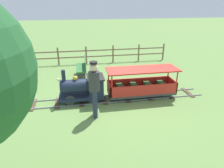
{
  "coord_description": "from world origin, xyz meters",
  "views": [
    {
      "loc": [
        -5.89,
        1.18,
        3.07
      ],
      "look_at": [
        0.0,
        0.13,
        0.55
      ],
      "focal_mm": 32.01,
      "sensor_mm": 36.0,
      "label": 1
    }
  ],
  "objects_px": {
    "conductor_person": "(94,85)",
    "park_bench": "(82,68)",
    "locomotive": "(84,88)",
    "passenger_car": "(142,85)"
  },
  "relations": [
    {
      "from": "passenger_car",
      "to": "park_bench",
      "type": "relative_size",
      "value": 1.79
    },
    {
      "from": "conductor_person",
      "to": "park_bench",
      "type": "height_order",
      "value": "conductor_person"
    },
    {
      "from": "park_bench",
      "to": "passenger_car",
      "type": "bearing_deg",
      "value": -140.41
    },
    {
      "from": "locomotive",
      "to": "passenger_car",
      "type": "distance_m",
      "value": 1.93
    },
    {
      "from": "locomotive",
      "to": "park_bench",
      "type": "relative_size",
      "value": 1.1
    },
    {
      "from": "passenger_car",
      "to": "conductor_person",
      "type": "bearing_deg",
      "value": 119.72
    },
    {
      "from": "locomotive",
      "to": "passenger_car",
      "type": "relative_size",
      "value": 0.61
    },
    {
      "from": "locomotive",
      "to": "conductor_person",
      "type": "relative_size",
      "value": 0.89
    },
    {
      "from": "locomotive",
      "to": "conductor_person",
      "type": "distance_m",
      "value": 1.09
    },
    {
      "from": "conductor_person",
      "to": "park_bench",
      "type": "relative_size",
      "value": 1.24
    }
  ]
}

